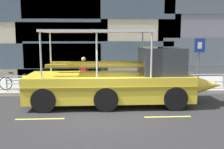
% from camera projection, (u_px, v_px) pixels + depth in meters
% --- Properties ---
extents(ground_plane, '(120.00, 120.00, 0.00)m').
position_uv_depth(ground_plane, '(104.00, 112.00, 10.47)').
color(ground_plane, '#2B2B2D').
extents(sidewalk, '(32.00, 4.80, 0.18)m').
position_uv_depth(sidewalk, '(102.00, 84.00, 15.99)').
color(sidewalk, '#A8A59E').
rests_on(sidewalk, ground_plane).
extents(curb_edge, '(32.00, 0.18, 0.18)m').
position_uv_depth(curb_edge, '(103.00, 93.00, 13.53)').
color(curb_edge, '#B2ADA3').
rests_on(curb_edge, ground_plane).
extents(lane_centreline, '(25.80, 0.12, 0.01)m').
position_uv_depth(lane_centreline, '(105.00, 118.00, 9.68)').
color(lane_centreline, '#DBD64C').
rests_on(lane_centreline, ground_plane).
extents(curb_guardrail, '(11.77, 0.09, 0.83)m').
position_uv_depth(curb_guardrail, '(117.00, 80.00, 13.82)').
color(curb_guardrail, '#9EA0A8').
rests_on(curb_guardrail, sidewalk).
extents(parking_sign, '(0.60, 0.12, 2.75)m').
position_uv_depth(parking_sign, '(199.00, 55.00, 14.28)').
color(parking_sign, '#4C4F54').
rests_on(parking_sign, sidewalk).
extents(leaned_bicycle, '(1.74, 0.46, 0.96)m').
position_uv_depth(leaned_bicycle, '(16.00, 83.00, 13.86)').
color(leaned_bicycle, black).
rests_on(leaned_bicycle, sidewalk).
extents(duck_tour_boat, '(8.92, 2.54, 3.31)m').
position_uv_depth(duck_tour_boat, '(121.00, 81.00, 11.53)').
color(duck_tour_boat, yellow).
rests_on(duck_tour_boat, ground_plane).
extents(pedestrian_near_bow, '(0.49, 0.26, 1.74)m').
position_uv_depth(pedestrian_near_bow, '(168.00, 67.00, 15.36)').
color(pedestrian_near_bow, '#47423D').
rests_on(pedestrian_near_bow, sidewalk).
extents(pedestrian_mid_left, '(0.40, 0.27, 1.51)m').
position_uv_depth(pedestrian_mid_left, '(105.00, 71.00, 14.60)').
color(pedestrian_mid_left, '#1E2338').
rests_on(pedestrian_mid_left, sidewalk).
extents(pedestrian_mid_right, '(0.48, 0.27, 1.73)m').
position_uv_depth(pedestrian_mid_right, '(84.00, 69.00, 14.35)').
color(pedestrian_mid_right, '#47423D').
rests_on(pedestrian_mid_right, sidewalk).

